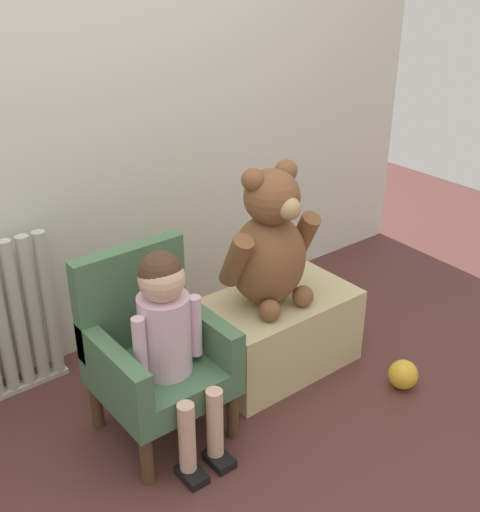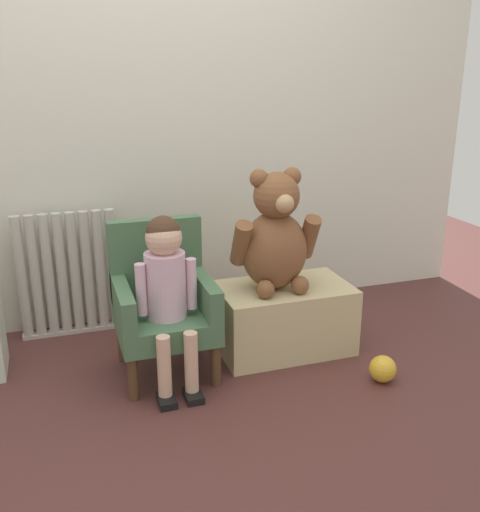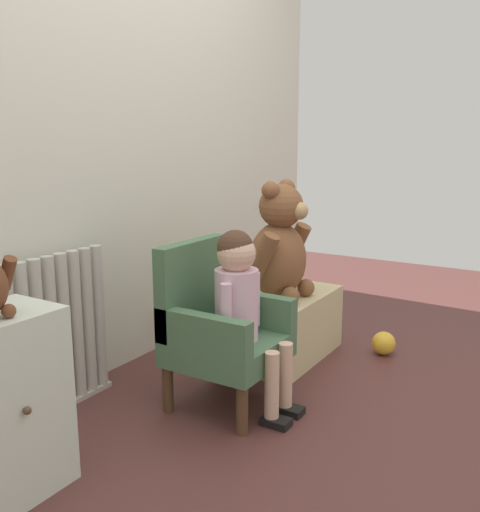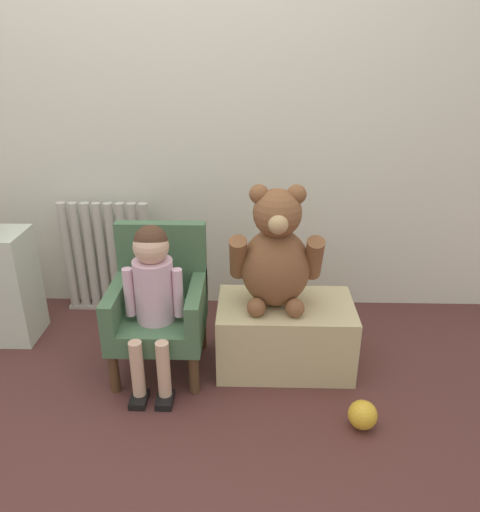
% 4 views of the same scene
% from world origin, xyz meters
% --- Properties ---
extents(ground_plane, '(6.00, 6.00, 0.00)m').
position_xyz_m(ground_plane, '(0.00, 0.00, 0.00)').
color(ground_plane, '#4F2927').
extents(back_wall, '(3.80, 0.05, 2.40)m').
position_xyz_m(back_wall, '(0.00, 1.08, 1.20)').
color(back_wall, silver).
rests_on(back_wall, ground_plane).
extents(radiator, '(0.50, 0.05, 0.63)m').
position_xyz_m(radiator, '(-0.40, 0.95, 0.31)').
color(radiator, beige).
rests_on(radiator, ground_plane).
extents(child_armchair, '(0.41, 0.41, 0.66)m').
position_xyz_m(child_armchair, '(-0.02, 0.45, 0.32)').
color(child_armchair, '#456947').
rests_on(child_armchair, ground_plane).
extents(child_figure, '(0.25, 0.35, 0.72)m').
position_xyz_m(child_figure, '(-0.02, 0.34, 0.47)').
color(child_figure, '#D7AEC2').
rests_on(child_figure, ground_plane).
extents(low_bench, '(0.62, 0.37, 0.32)m').
position_xyz_m(low_bench, '(0.55, 0.45, 0.16)').
color(low_bench, '#C4B382').
rests_on(low_bench, ground_plane).
extents(large_teddy_bear, '(0.40, 0.28, 0.55)m').
position_xyz_m(large_teddy_bear, '(0.50, 0.45, 0.56)').
color(large_teddy_bear, brown).
rests_on(large_teddy_bear, low_bench).
extents(toy_ball, '(0.12, 0.12, 0.12)m').
position_xyz_m(toy_ball, '(0.84, 0.04, 0.06)').
color(toy_ball, gold).
rests_on(toy_ball, ground_plane).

